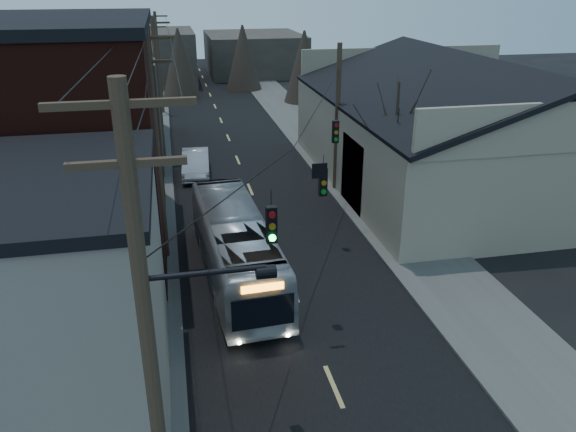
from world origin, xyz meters
The scene contains 13 objects.
road_surface centered at (0.00, 30.00, 0.01)m, with size 9.00×110.00×0.02m, color black.
sidewalk_left centered at (-6.50, 30.00, 0.06)m, with size 4.00×110.00×0.12m, color #474744.
sidewalk_right centered at (6.50, 30.00, 0.06)m, with size 4.00×110.00×0.12m, color #474744.
building_clapboard centered at (-9.00, 9.00, 3.50)m, with size 8.00×8.00×7.00m, color gray.
building_brick centered at (-10.00, 20.00, 5.00)m, with size 10.00×12.00×10.00m, color black.
building_left_far centered at (-9.50, 36.00, 3.50)m, with size 9.00×14.00×7.00m, color #322D28.
warehouse centered at (13.00, 25.00, 2.70)m, with size 16.16×20.60×7.73m.
building_far_left centered at (-6.00, 65.00, 3.00)m, with size 10.00×12.00×6.00m, color #322D28.
building_far_right centered at (7.00, 70.00, 2.50)m, with size 12.00×14.00×5.00m, color #322D28.
bare_tree centered at (6.50, 20.00, 3.60)m, with size 0.40×0.40×7.20m, color black.
utility_lines centered at (-3.11, 24.14, 4.95)m, with size 11.24×45.28×10.50m.
bus centered at (-2.10, 15.51, 1.47)m, with size 2.47×10.56×2.94m, color #A1A7AD.
parked_car centered at (-3.00, 29.41, 0.79)m, with size 1.67×4.78×1.57m, color #B5B7BE.
Camera 1 is at (-4.28, -5.42, 11.80)m, focal length 35.00 mm.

